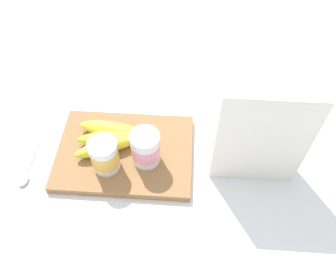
% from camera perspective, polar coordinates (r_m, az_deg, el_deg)
% --- Properties ---
extents(ground_plane, '(2.40, 2.40, 0.00)m').
position_cam_1_polar(ground_plane, '(0.86, -7.02, -2.43)').
color(ground_plane, white).
extents(cutting_board, '(0.32, 0.24, 0.02)m').
position_cam_1_polar(cutting_board, '(0.85, -7.08, -2.05)').
color(cutting_board, olive).
rests_on(cutting_board, ground_plane).
extents(cereal_box, '(0.19, 0.06, 0.26)m').
position_cam_1_polar(cereal_box, '(0.75, 14.98, 0.98)').
color(cereal_box, white).
rests_on(cereal_box, ground_plane).
extents(yogurt_cup_front, '(0.07, 0.07, 0.09)m').
position_cam_1_polar(yogurt_cup_front, '(0.79, -3.72, -1.36)').
color(yogurt_cup_front, white).
rests_on(yogurt_cup_front, cutting_board).
extents(yogurt_cup_back, '(0.07, 0.07, 0.09)m').
position_cam_1_polar(yogurt_cup_back, '(0.79, -10.38, -2.52)').
color(yogurt_cup_back, white).
rests_on(yogurt_cup_back, cutting_board).
extents(banana_bunch, '(0.18, 0.13, 0.04)m').
position_cam_1_polar(banana_bunch, '(0.85, -9.21, 0.42)').
color(banana_bunch, yellow).
rests_on(banana_bunch, cutting_board).
extents(spoon, '(0.02, 0.13, 0.01)m').
position_cam_1_polar(spoon, '(0.89, -22.14, -4.63)').
color(spoon, silver).
rests_on(spoon, ground_plane).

